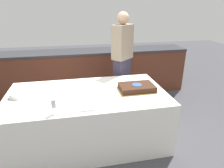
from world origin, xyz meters
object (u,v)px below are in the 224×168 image
object	(u,v)px
cake	(137,87)
plate_stack	(18,95)
person_cutting_cake	(122,62)
wine_glass	(54,104)

from	to	relation	value
cake	plate_stack	xyz separation A→B (m)	(-1.51, 0.08, -0.01)
person_cutting_cake	plate_stack	bearing A→B (deg)	-14.87
cake	wine_glass	bearing A→B (deg)	-157.71
wine_glass	cake	bearing A→B (deg)	22.29
cake	person_cutting_cake	xyz separation A→B (m)	(-0.00, 0.81, 0.12)
plate_stack	wine_glass	xyz separation A→B (m)	(0.47, -0.51, 0.09)
wine_glass	person_cutting_cake	world-z (taller)	person_cutting_cake
cake	plate_stack	distance (m)	1.52
cake	wine_glass	world-z (taller)	wine_glass
plate_stack	person_cutting_cake	xyz separation A→B (m)	(1.51, 0.73, 0.13)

